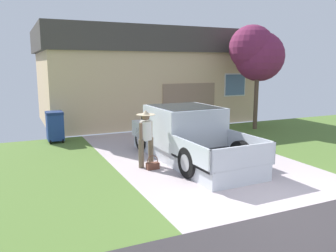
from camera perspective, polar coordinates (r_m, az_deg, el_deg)
name	(u,v)px	position (r m, az deg, el deg)	size (l,w,h in m)	color
pickup_truck	(185,135)	(10.62, 2.91, -1.50)	(2.17, 5.07, 1.61)	silver
person_with_hat	(146,134)	(9.70, -3.68, -1.37)	(0.53, 0.53, 1.62)	brown
handbag	(153,165)	(9.62, -2.56, -6.49)	(0.35, 0.17, 0.39)	brown
house_with_garage	(143,75)	(18.26, -4.09, 8.37)	(10.48, 6.27, 4.55)	#D7B686
front_yard_tree	(256,53)	(16.07, 14.38, 11.64)	(2.47, 2.21, 4.59)	brown
wheeled_trash_bin	(55,126)	(13.50, -18.22, 0.05)	(0.60, 0.72, 1.15)	navy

